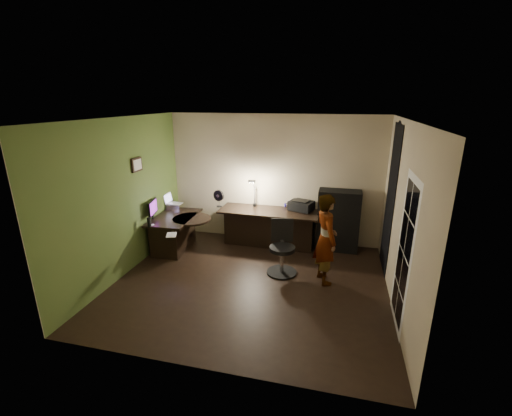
% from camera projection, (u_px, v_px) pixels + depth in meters
% --- Properties ---
extents(floor, '(4.50, 4.00, 0.01)m').
position_uv_depth(floor, '(250.00, 283.00, 5.80)').
color(floor, black).
rests_on(floor, ground).
extents(ceiling, '(4.50, 4.00, 0.01)m').
position_uv_depth(ceiling, '(249.00, 119.00, 4.97)').
color(ceiling, silver).
rests_on(ceiling, floor).
extents(wall_back, '(4.50, 0.01, 2.70)m').
position_uv_depth(wall_back, '(274.00, 179.00, 7.24)').
color(wall_back, tan).
rests_on(wall_back, floor).
extents(wall_front, '(4.50, 0.01, 2.70)m').
position_uv_depth(wall_front, '(200.00, 264.00, 3.53)').
color(wall_front, tan).
rests_on(wall_front, floor).
extents(wall_left, '(0.01, 4.00, 2.70)m').
position_uv_depth(wall_left, '(123.00, 198.00, 5.90)').
color(wall_left, tan).
rests_on(wall_left, floor).
extents(wall_right, '(0.01, 4.00, 2.70)m').
position_uv_depth(wall_right, '(402.00, 219.00, 4.88)').
color(wall_right, tan).
rests_on(wall_right, floor).
extents(green_wall_overlay, '(0.00, 4.00, 2.70)m').
position_uv_depth(green_wall_overlay, '(124.00, 198.00, 5.89)').
color(green_wall_overlay, '#4C6529').
rests_on(green_wall_overlay, floor).
extents(arched_doorway, '(0.01, 0.90, 2.60)m').
position_uv_depth(arched_doorway, '(390.00, 200.00, 5.96)').
color(arched_doorway, black).
rests_on(arched_doorway, floor).
extents(french_door, '(0.02, 0.92, 2.10)m').
position_uv_depth(french_door, '(404.00, 254.00, 4.47)').
color(french_door, white).
rests_on(french_door, floor).
extents(framed_picture, '(0.04, 0.30, 0.25)m').
position_uv_depth(framed_picture, '(137.00, 165.00, 6.15)').
color(framed_picture, black).
rests_on(framed_picture, wall_left).
extents(desk_left, '(0.82, 1.27, 0.71)m').
position_uv_depth(desk_left, '(175.00, 233.00, 7.00)').
color(desk_left, black).
rests_on(desk_left, floor).
extents(desk_right, '(2.08, 0.77, 0.77)m').
position_uv_depth(desk_right, '(269.00, 228.00, 7.19)').
color(desk_right, black).
rests_on(desk_right, floor).
extents(cabinet, '(0.84, 0.42, 1.25)m').
position_uv_depth(cabinet, '(338.00, 220.00, 6.94)').
color(cabinet, black).
rests_on(cabinet, floor).
extents(laptop_stand, '(0.32, 0.30, 0.11)m').
position_uv_depth(laptop_stand, '(173.00, 206.00, 7.43)').
color(laptop_stand, silver).
rests_on(laptop_stand, desk_left).
extents(laptop, '(0.34, 0.32, 0.22)m').
position_uv_depth(laptop, '(174.00, 199.00, 7.36)').
color(laptop, silver).
rests_on(laptop, laptop_stand).
extents(monitor, '(0.18, 0.45, 0.29)m').
position_uv_depth(monitor, '(152.00, 213.00, 6.71)').
color(monitor, black).
rests_on(monitor, desk_left).
extents(mouse, '(0.06, 0.10, 0.04)m').
position_uv_depth(mouse, '(152.00, 225.00, 6.43)').
color(mouse, silver).
rests_on(mouse, desk_left).
extents(phone, '(0.10, 0.14, 0.01)m').
position_uv_depth(phone, '(188.00, 217.00, 6.91)').
color(phone, black).
rests_on(phone, desk_left).
extents(pen, '(0.12, 0.12, 0.01)m').
position_uv_depth(pen, '(190.00, 218.00, 6.82)').
color(pen, black).
rests_on(pen, desk_left).
extents(speaker, '(0.08, 0.08, 0.18)m').
position_uv_depth(speaker, '(149.00, 222.00, 6.36)').
color(speaker, black).
rests_on(speaker, desk_left).
extents(notepad, '(0.24, 0.28, 0.01)m').
position_uv_depth(notepad, '(171.00, 235.00, 6.00)').
color(notepad, silver).
rests_on(notepad, desk_left).
extents(desk_fan, '(0.26, 0.19, 0.37)m').
position_uv_depth(desk_fan, '(219.00, 198.00, 7.25)').
color(desk_fan, black).
rests_on(desk_fan, desk_right).
extents(headphones, '(0.22, 0.16, 0.10)m').
position_uv_depth(headphones, '(289.00, 205.00, 7.26)').
color(headphones, '#231B92').
rests_on(headphones, desk_right).
extents(printer, '(0.56, 0.49, 0.21)m').
position_uv_depth(printer, '(301.00, 205.00, 7.06)').
color(printer, black).
rests_on(printer, desk_right).
extents(desk_lamp, '(0.18, 0.31, 0.66)m').
position_uv_depth(desk_lamp, '(255.00, 191.00, 7.24)').
color(desk_lamp, black).
rests_on(desk_lamp, desk_right).
extents(office_chair, '(0.64, 0.64, 0.96)m').
position_uv_depth(office_chair, '(282.00, 248.00, 5.99)').
color(office_chair, black).
rests_on(office_chair, floor).
extents(person, '(0.56, 0.65, 1.54)m').
position_uv_depth(person, '(326.00, 239.00, 5.64)').
color(person, '#D8A88C').
rests_on(person, floor).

